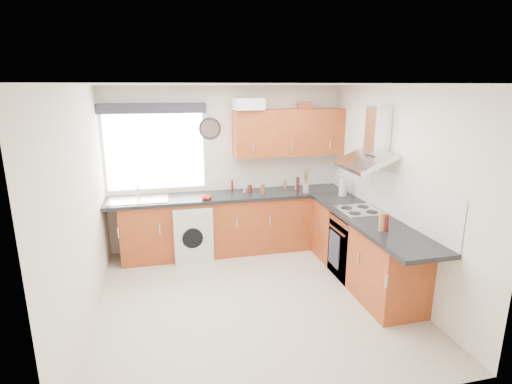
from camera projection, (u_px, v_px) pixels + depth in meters
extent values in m
plane|color=beige|center=(252.00, 299.00, 4.81)|extent=(3.60, 3.60, 0.00)
cube|color=white|center=(252.00, 84.00, 4.16)|extent=(3.60, 3.60, 0.02)
cube|color=silver|center=(226.00, 168.00, 6.18)|extent=(3.60, 0.02, 2.50)
cube|color=silver|center=(309.00, 268.00, 2.79)|extent=(3.60, 0.02, 2.50)
cube|color=silver|center=(81.00, 210.00, 4.08)|extent=(0.02, 3.60, 2.50)
cube|color=silver|center=(395.00, 190.00, 4.89)|extent=(0.02, 3.60, 2.50)
cube|color=silver|center=(155.00, 152.00, 5.86)|extent=(1.40, 0.02, 1.10)
cube|color=#26262E|center=(152.00, 108.00, 5.61)|extent=(1.50, 0.18, 0.14)
cube|color=white|center=(381.00, 190.00, 5.19)|extent=(0.01, 3.00, 0.54)
cube|color=maroon|center=(224.00, 225.00, 6.09)|extent=(3.00, 0.58, 0.86)
cube|color=maroon|center=(322.00, 217.00, 6.44)|extent=(0.60, 0.60, 0.86)
cube|color=maroon|center=(363.00, 250.00, 5.18)|extent=(0.58, 2.10, 0.86)
cube|color=black|center=(230.00, 196.00, 5.99)|extent=(3.60, 0.62, 0.05)
cube|color=black|center=(370.00, 220.00, 4.92)|extent=(0.62, 2.42, 0.05)
cube|color=black|center=(357.00, 246.00, 5.32)|extent=(0.56, 0.58, 0.85)
cube|color=silver|center=(359.00, 210.00, 5.19)|extent=(0.52, 0.52, 0.01)
cube|color=maroon|center=(289.00, 132.00, 6.08)|extent=(1.70, 0.35, 0.70)
cube|color=silver|center=(191.00, 232.00, 5.88)|extent=(0.60, 0.58, 0.81)
cylinder|color=#26262E|center=(210.00, 129.00, 5.95)|extent=(0.33, 0.04, 0.33)
cube|color=silver|center=(249.00, 104.00, 5.73)|extent=(0.45, 0.35, 0.17)
cube|color=#BC4E2E|center=(305.00, 105.00, 6.13)|extent=(0.25, 0.22, 0.10)
cylinder|color=gray|center=(306.00, 188.00, 6.08)|extent=(0.12, 0.12, 0.15)
cylinder|color=silver|center=(343.00, 187.00, 5.89)|extent=(0.11, 0.11, 0.25)
cylinder|color=brown|center=(263.00, 189.00, 6.01)|extent=(0.07, 0.07, 0.14)
cylinder|color=maroon|center=(232.00, 186.00, 6.15)|extent=(0.04, 0.04, 0.18)
cylinder|color=olive|center=(285.00, 184.00, 6.33)|extent=(0.04, 0.04, 0.13)
cylinder|color=#361813|center=(298.00, 185.00, 6.04)|extent=(0.05, 0.05, 0.24)
cylinder|color=beige|center=(296.00, 183.00, 6.27)|extent=(0.04, 0.04, 0.21)
cylinder|color=#5F1714|center=(250.00, 189.00, 6.08)|extent=(0.06, 0.06, 0.12)
cylinder|color=#B3A599|center=(245.00, 187.00, 6.07)|extent=(0.04, 0.04, 0.18)
cylinder|color=#AD9E93|center=(264.00, 189.00, 6.07)|extent=(0.04, 0.04, 0.12)
cylinder|color=olive|center=(382.00, 222.00, 4.46)|extent=(0.07, 0.07, 0.21)
cylinder|color=maroon|center=(386.00, 223.00, 4.44)|extent=(0.06, 0.06, 0.20)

